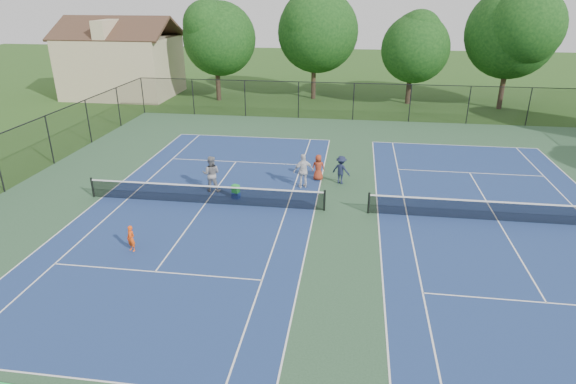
# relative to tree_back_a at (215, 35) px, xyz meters

# --- Properties ---
(ground) EXTENTS (140.00, 140.00, 0.00)m
(ground) POSITION_rel_tree_back_a_xyz_m (13.00, -24.00, -6.04)
(ground) COLOR #234716
(ground) RESTS_ON ground
(court_pad) EXTENTS (36.00, 36.00, 0.01)m
(court_pad) POSITION_rel_tree_back_a_xyz_m (13.00, -24.00, -6.03)
(court_pad) COLOR #28472F
(court_pad) RESTS_ON ground
(tennis_court_left) EXTENTS (12.00, 23.83, 1.07)m
(tennis_court_left) POSITION_rel_tree_back_a_xyz_m (6.00, -24.00, -5.94)
(tennis_court_left) COLOR navy
(tennis_court_left) RESTS_ON ground
(tennis_court_right) EXTENTS (12.00, 23.83, 1.07)m
(tennis_court_right) POSITION_rel_tree_back_a_xyz_m (20.00, -24.00, -5.94)
(tennis_court_right) COLOR navy
(tennis_court_right) RESTS_ON ground
(perimeter_fence) EXTENTS (36.08, 36.08, 3.02)m
(perimeter_fence) POSITION_rel_tree_back_a_xyz_m (13.00, -24.00, -4.44)
(perimeter_fence) COLOR black
(perimeter_fence) RESTS_ON ground
(tree_back_a) EXTENTS (6.80, 6.80, 9.15)m
(tree_back_a) POSITION_rel_tree_back_a_xyz_m (0.00, 0.00, 0.00)
(tree_back_a) COLOR #2D2116
(tree_back_a) RESTS_ON ground
(tree_back_b) EXTENTS (7.60, 7.60, 10.03)m
(tree_back_b) POSITION_rel_tree_back_a_xyz_m (9.00, 2.00, 0.56)
(tree_back_b) COLOR #2D2116
(tree_back_b) RESTS_ON ground
(tree_back_c) EXTENTS (6.00, 6.00, 8.40)m
(tree_back_c) POSITION_rel_tree_back_a_xyz_m (18.00, 1.00, -0.56)
(tree_back_c) COLOR #2D2116
(tree_back_c) RESTS_ON ground
(tree_back_d) EXTENTS (7.80, 7.80, 10.37)m
(tree_back_d) POSITION_rel_tree_back_a_xyz_m (26.00, 0.00, 0.79)
(tree_back_d) COLOR #2D2116
(tree_back_d) RESTS_ON ground
(clapboard_house) EXTENTS (10.80, 8.10, 7.65)m
(clapboard_house) POSITION_rel_tree_back_a_xyz_m (-10.00, 1.00, -2.95)
(clapboard_house) COLOR tan
(clapboard_house) RESTS_ON ground
(child_player) EXTENTS (0.48, 0.41, 1.12)m
(child_player) POSITION_rel_tree_back_a_xyz_m (4.44, -28.98, -5.48)
(child_player) COLOR #FC4C10
(child_player) RESTS_ON ground
(instructor) EXTENTS (0.99, 0.80, 1.94)m
(instructor) POSITION_rel_tree_back_a_xyz_m (5.88, -22.35, -5.07)
(instructor) COLOR gray
(instructor) RESTS_ON ground
(bystander_a) EXTENTS (1.20, 0.87, 1.90)m
(bystander_a) POSITION_rel_tree_back_a_xyz_m (10.61, -21.18, -5.09)
(bystander_a) COLOR silver
(bystander_a) RESTS_ON ground
(bystander_b) EXTENTS (1.17, 0.96, 1.58)m
(bystander_b) POSITION_rel_tree_back_a_xyz_m (12.59, -20.29, -5.25)
(bystander_b) COLOR #1A2039
(bystander_b) RESTS_ON ground
(bystander_c) EXTENTS (0.78, 0.56, 1.47)m
(bystander_c) POSITION_rel_tree_back_a_xyz_m (11.31, -19.94, -5.30)
(bystander_c) COLOR maroon
(bystander_c) RESTS_ON ground
(ball_crate) EXTENTS (0.44, 0.40, 0.32)m
(ball_crate) POSITION_rel_tree_back_a_xyz_m (7.36, -23.14, -5.88)
(ball_crate) COLOR navy
(ball_crate) RESTS_ON ground
(ball_hopper) EXTENTS (0.42, 0.39, 0.41)m
(ball_hopper) POSITION_rel_tree_back_a_xyz_m (7.36, -23.14, -5.51)
(ball_hopper) COLOR green
(ball_hopper) RESTS_ON ball_crate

